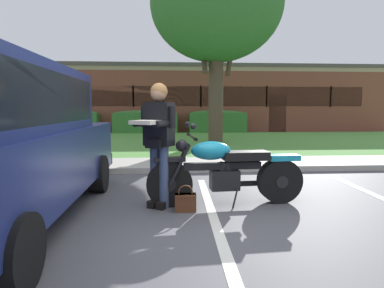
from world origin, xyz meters
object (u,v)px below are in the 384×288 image
object	(u,v)px
handbag	(185,201)
hedge_center_right	(217,121)
motorcycle	(232,171)
hedge_left	(71,122)
hedge_center_left	(146,121)
brick_building	(195,100)
rider_person	(158,135)
shade_tree	(217,6)

from	to	relation	value
handbag	hedge_center_right	distance (m)	13.49
motorcycle	hedge_left	world-z (taller)	hedge_left
hedge_left	hedge_center_right	xyz separation A→B (m)	(7.76, 0.00, 0.00)
motorcycle	hedge_center_left	bearing A→B (deg)	99.56
brick_building	rider_person	bearing A→B (deg)	-95.91
handbag	hedge_center_right	bearing A→B (deg)	79.88
hedge_center_right	shade_tree	bearing A→B (deg)	-99.14
handbag	hedge_center_right	size ratio (longest dim) A/B	0.12
hedge_center_left	handbag	bearing A→B (deg)	-83.50
rider_person	shade_tree	distance (m)	9.15
rider_person	hedge_center_right	distance (m)	13.35
hedge_center_right	rider_person	bearing A→B (deg)	-101.80
rider_person	shade_tree	xyz separation A→B (m)	(1.91, 7.94, 4.11)
rider_person	hedge_center_right	world-z (taller)	rider_person
hedge_left	brick_building	xyz separation A→B (m)	(6.91, 5.03, 1.27)
handbag	hedge_left	distance (m)	14.34
rider_person	hedge_left	size ratio (longest dim) A/B	0.61
handbag	rider_person	bearing A→B (deg)	149.84
handbag	shade_tree	world-z (taller)	shade_tree
hedge_center_left	brick_building	world-z (taller)	brick_building
rider_person	hedge_left	world-z (taller)	rider_person
hedge_center_right	handbag	bearing A→B (deg)	-100.12
motorcycle	hedge_center_right	bearing A→B (deg)	82.57
motorcycle	hedge_center_right	world-z (taller)	hedge_center_right
hedge_center_left	brick_building	xyz separation A→B (m)	(3.03, 5.03, 1.27)
hedge_left	hedge_center_left	xyz separation A→B (m)	(3.88, -0.00, 0.00)
handbag	brick_building	world-z (taller)	brick_building
handbag	shade_tree	xyz separation A→B (m)	(1.55, 8.15, 4.97)
rider_person	brick_building	distance (m)	18.22
handbag	hedge_left	world-z (taller)	hedge_left
motorcycle	brick_building	xyz separation A→B (m)	(0.84, 18.02, 1.44)
shade_tree	hedge_center_left	size ratio (longest dim) A/B	2.13
handbag	brick_building	size ratio (longest dim) A/B	0.02
rider_person	shade_tree	bearing A→B (deg)	76.51
brick_building	hedge_left	bearing A→B (deg)	-143.93
hedge_left	hedge_center_left	bearing A→B (deg)	-0.00
rider_person	handbag	bearing A→B (deg)	-30.16
shade_tree	hedge_left	xyz separation A→B (m)	(-6.94, 5.12, -4.47)
handbag	hedge_left	size ratio (longest dim) A/B	0.13
rider_person	hedge_left	xyz separation A→B (m)	(-5.03, 13.07, -0.36)
shade_tree	hedge_center_right	size ratio (longest dim) A/B	2.35
hedge_center_left	rider_person	bearing A→B (deg)	-84.96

